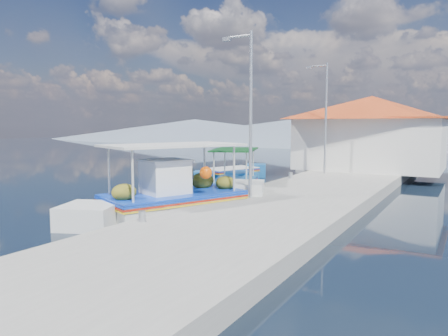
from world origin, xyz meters
The scene contains 11 objects.
ground centered at (0.00, 0.00, 0.00)m, with size 160.00×160.00×0.00m, color black.
quay centered at (5.90, 6.00, 0.25)m, with size 5.00×44.00×0.50m, color #9A9890.
bollards centered at (3.80, 5.25, 0.65)m, with size 0.20×17.20×0.30m.
main_caique centered at (2.57, 0.08, 0.54)m, with size 4.54×7.80×2.78m.
caique_green_canopy centered at (2.19, 5.27, 0.34)m, with size 3.21×5.74×2.29m.
caique_blue_hull centered at (-0.58, 9.68, 0.27)m, with size 2.91×5.22×0.99m.
caique_far centered at (2.03, 17.20, 0.41)m, with size 2.43×6.26×2.22m.
harbor_building centered at (6.20, 15.00, 2.78)m, with size 10.49×10.49×4.40m.
lamp_post_near centered at (4.51, 2.00, 3.85)m, with size 1.21×0.14×6.00m.
lamp_post_far centered at (4.51, 11.00, 3.85)m, with size 1.21×0.14×6.00m.
mountain_ridge centered at (6.54, 56.00, 2.04)m, with size 171.40×96.00×5.50m.
Camera 1 is at (11.59, -11.73, 3.18)m, focal length 33.90 mm.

